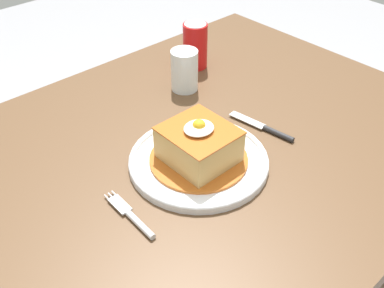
% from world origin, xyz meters
% --- Properties ---
extents(dining_table, '(1.16, 0.89, 0.76)m').
position_xyz_m(dining_table, '(0.00, 0.00, 0.64)').
color(dining_table, brown).
rests_on(dining_table, ground_plane).
extents(main_plate, '(0.29, 0.29, 0.02)m').
position_xyz_m(main_plate, '(-0.05, -0.05, 0.77)').
color(main_plate, white).
rests_on(main_plate, dining_table).
extents(sandwich_meal, '(0.20, 0.20, 0.10)m').
position_xyz_m(sandwich_meal, '(-0.05, -0.05, 0.81)').
color(sandwich_meal, '#B75B1E').
rests_on(sandwich_meal, main_plate).
extents(fork, '(0.02, 0.14, 0.01)m').
position_xyz_m(fork, '(-0.24, -0.08, 0.77)').
color(fork, silver).
rests_on(fork, dining_table).
extents(knife, '(0.04, 0.17, 0.01)m').
position_xyz_m(knife, '(0.14, -0.08, 0.77)').
color(knife, '#262628').
rests_on(knife, dining_table).
extents(soda_can, '(0.07, 0.07, 0.12)m').
position_xyz_m(soda_can, '(0.23, 0.26, 0.82)').
color(soda_can, red).
rests_on(soda_can, dining_table).
extents(drinking_glass, '(0.07, 0.07, 0.10)m').
position_xyz_m(drinking_glass, '(0.13, 0.19, 0.80)').
color(drinking_glass, gold).
rests_on(drinking_glass, dining_table).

